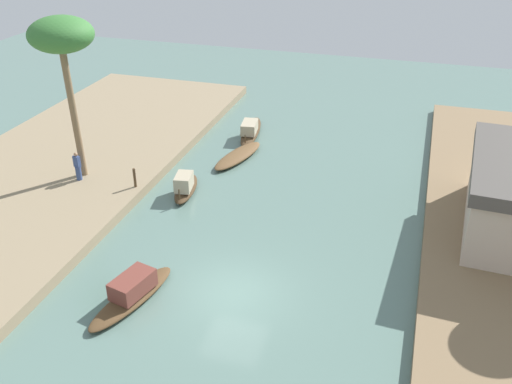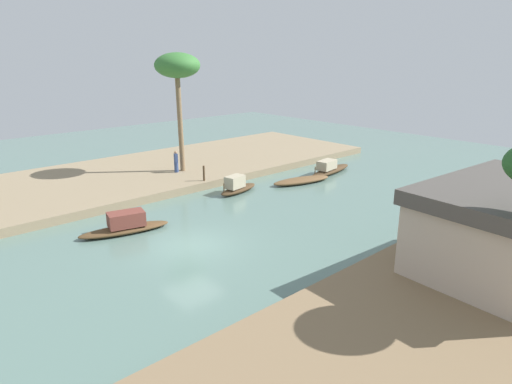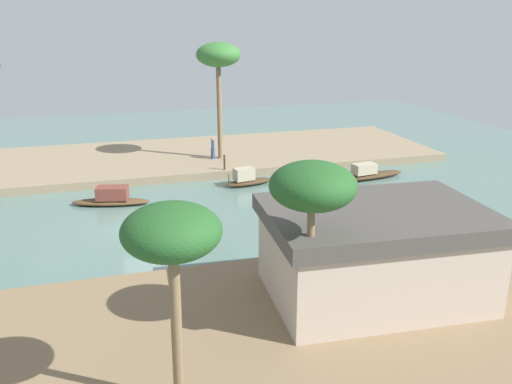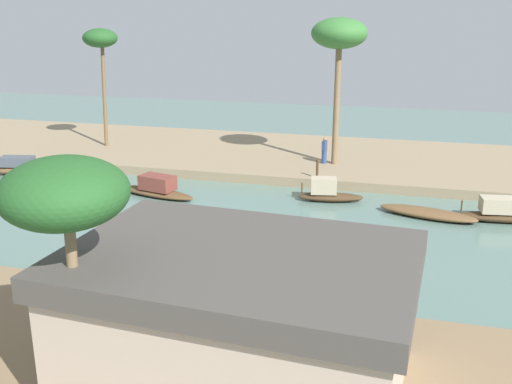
# 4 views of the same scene
# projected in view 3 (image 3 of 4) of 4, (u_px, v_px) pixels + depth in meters

# --- Properties ---
(river_water) EXTENTS (73.60, 73.60, 0.00)m
(river_water) POSITION_uv_depth(u_px,v_px,m) (145.00, 223.00, 29.52)
(river_water) COLOR slate
(river_water) RESTS_ON ground
(riverbank_left) EXTENTS (47.59, 11.83, 0.52)m
(riverbank_left) POSITION_uv_depth(u_px,v_px,m) (128.00, 161.00, 41.32)
(riverbank_left) COLOR #937F60
(riverbank_left) RESTS_ON ground
(riverbank_right) EXTENTS (47.59, 11.83, 0.52)m
(riverbank_right) POSITION_uv_depth(u_px,v_px,m) (183.00, 355.00, 17.57)
(riverbank_right) COLOR #846B4C
(riverbank_right) RESTS_ON ground
(sampan_foreground) EXTENTS (4.75, 2.22, 1.12)m
(sampan_foreground) POSITION_uv_depth(u_px,v_px,m) (111.00, 198.00, 32.31)
(sampan_foreground) COLOR brown
(sampan_foreground) RESTS_ON river_water
(sampan_with_red_awning) EXTENTS (3.45, 1.58, 1.21)m
(sampan_with_red_awning) POSITION_uv_depth(u_px,v_px,m) (247.00, 179.00, 36.04)
(sampan_with_red_awning) COLOR #47331E
(sampan_with_red_awning) RESTS_ON river_water
(sampan_upstream_small) EXTENTS (5.21, 1.77, 1.14)m
(sampan_upstream_small) POSITION_uv_depth(u_px,v_px,m) (369.00, 174.00, 37.45)
(sampan_upstream_small) COLOR #47331E
(sampan_upstream_small) RESTS_ON river_water
(sampan_near_left_bank) EXTENTS (4.75, 2.34, 0.42)m
(sampan_near_left_bank) POSITION_uv_depth(u_px,v_px,m) (323.00, 182.00, 36.26)
(sampan_near_left_bank) COLOR brown
(sampan_near_left_bank) RESTS_ON river_water
(person_on_near_bank) EXTENTS (0.37, 0.41, 1.58)m
(person_on_near_bank) POSITION_uv_depth(u_px,v_px,m) (213.00, 149.00, 40.67)
(person_on_near_bank) COLOR #33477A
(person_on_near_bank) RESTS_ON riverbank_left
(mooring_post) EXTENTS (0.14, 0.14, 1.05)m
(mooring_post) POSITION_uv_depth(u_px,v_px,m) (225.00, 162.00, 37.78)
(mooring_post) COLOR #4C3823
(mooring_post) RESTS_ON riverbank_left
(palm_tree_left_near) EXTENTS (3.19, 3.19, 8.44)m
(palm_tree_left_near) POSITION_uv_depth(u_px,v_px,m) (218.00, 57.00, 38.92)
(palm_tree_left_near) COLOR #7F6647
(palm_tree_left_near) RESTS_ON riverbank_left
(palm_tree_right_tall) EXTENTS (2.52, 2.52, 5.79)m
(palm_tree_right_tall) POSITION_uv_depth(u_px,v_px,m) (172.00, 236.00, 13.44)
(palm_tree_right_tall) COLOR #7F6647
(palm_tree_right_tall) RESTS_ON riverbank_right
(palm_tree_right_short) EXTENTS (2.75, 2.75, 5.91)m
(palm_tree_right_short) POSITION_uv_depth(u_px,v_px,m) (313.00, 188.00, 16.84)
(palm_tree_right_short) COLOR #7F6647
(palm_tree_right_short) RESTS_ON riverbank_right
(riverside_building) EXTENTS (8.43, 6.16, 3.47)m
(riverside_building) POSITION_uv_depth(u_px,v_px,m) (374.00, 252.00, 20.33)
(riverside_building) COLOR #C6B29E
(riverside_building) RESTS_ON riverbank_right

